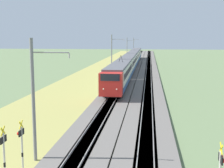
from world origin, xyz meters
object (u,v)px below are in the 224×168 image
object	(u,v)px
catenary_mast_mid	(112,56)
passenger_train	(131,60)
crossing_signal_aux	(22,143)
catenary_mast_distant	(134,46)
catenary_mast_near	(34,100)
catenary_mast_far	(127,50)
crossing_signal_near	(4,151)

from	to	relation	value
catenary_mast_mid	passenger_train	bearing A→B (deg)	-7.83
crossing_signal_aux	catenary_mast_distant	size ratio (longest dim) A/B	0.43
catenary_mast_near	catenary_mast_mid	world-z (taller)	catenary_mast_mid
passenger_train	catenary_mast_far	bearing A→B (deg)	-173.37
crossing_signal_aux	catenary_mast_distant	bearing A→B (deg)	-90.00
catenary_mast_near	catenary_mast_far	xyz separation A→B (m)	(83.25, -0.00, -0.03)
catenary_mast_near	catenary_mast_distant	bearing A→B (deg)	-0.00
passenger_train	catenary_mast_far	distance (m)	22.76
passenger_train	catenary_mast_distant	size ratio (longest dim) A/B	10.59
passenger_train	catenary_mast_distant	distance (m)	64.24
passenger_train	crossing_signal_aux	size ratio (longest dim) A/B	24.87
catenary_mast_mid	catenary_mast_distant	distance (m)	83.25
catenary_mast_mid	catenary_mast_far	distance (m)	41.62
passenger_train	catenary_mast_near	size ratio (longest dim) A/B	10.52
crossing_signal_aux	catenary_mast_near	world-z (taller)	catenary_mast_near
crossing_signal_aux	catenary_mast_mid	distance (m)	43.92
crossing_signal_near	catenary_mast_far	distance (m)	87.08
passenger_train	catenary_mast_mid	distance (m)	19.37
crossing_signal_near	crossing_signal_aux	bearing A→B (deg)	-101.53
crossing_signal_aux	catenary_mast_distant	distance (m)	127.12
catenary_mast_far	catenary_mast_near	bearing A→B (deg)	180.00
catenary_mast_mid	catenary_mast_distant	size ratio (longest dim) A/B	1.07
passenger_train	crossing_signal_near	size ratio (longest dim) A/B	24.19
crossing_signal_near	catenary_mast_distant	bearing A→B (deg)	-90.14
crossing_signal_near	catenary_mast_near	xyz separation A→B (m)	(3.81, -0.32, 2.04)
crossing_signal_aux	catenary_mast_mid	size ratio (longest dim) A/B	0.40
passenger_train	crossing_signal_near	distance (m)	64.58
passenger_train	crossing_signal_near	xyz separation A→B (m)	(-64.52, 2.94, -0.28)
passenger_train	crossing_signal_aux	xyz separation A→B (m)	(-62.93, 2.62, -0.34)
crossing_signal_aux	catenary_mast_distant	world-z (taller)	catenary_mast_distant
crossing_signal_aux	catenary_mast_near	distance (m)	3.06
catenary_mast_mid	crossing_signal_aux	bearing A→B (deg)	-179.99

